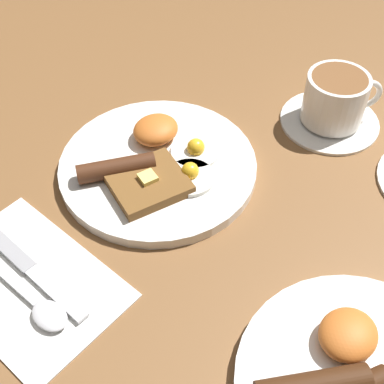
% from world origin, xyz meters
% --- Properties ---
extents(ground_plane, '(3.00, 3.00, 0.00)m').
position_xyz_m(ground_plane, '(0.00, 0.00, 0.00)').
color(ground_plane, brown).
extents(breakfast_plate_near, '(0.26, 0.26, 0.04)m').
position_xyz_m(breakfast_plate_near, '(0.00, 0.00, 0.01)').
color(breakfast_plate_near, white).
rests_on(breakfast_plate_near, ground_plane).
extents(teacup_near, '(0.14, 0.14, 0.08)m').
position_xyz_m(teacup_near, '(-0.24, 0.10, 0.03)').
color(teacup_near, white).
rests_on(teacup_near, ground_plane).
extents(napkin, '(0.16, 0.23, 0.01)m').
position_xyz_m(napkin, '(0.22, 0.03, 0.00)').
color(napkin, white).
rests_on(napkin, ground_plane).
extents(knife, '(0.03, 0.17, 0.01)m').
position_xyz_m(knife, '(0.21, 0.02, 0.01)').
color(knife, silver).
rests_on(knife, napkin).
extents(spoon, '(0.04, 0.16, 0.01)m').
position_xyz_m(spoon, '(0.23, 0.07, 0.01)').
color(spoon, silver).
rests_on(spoon, napkin).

